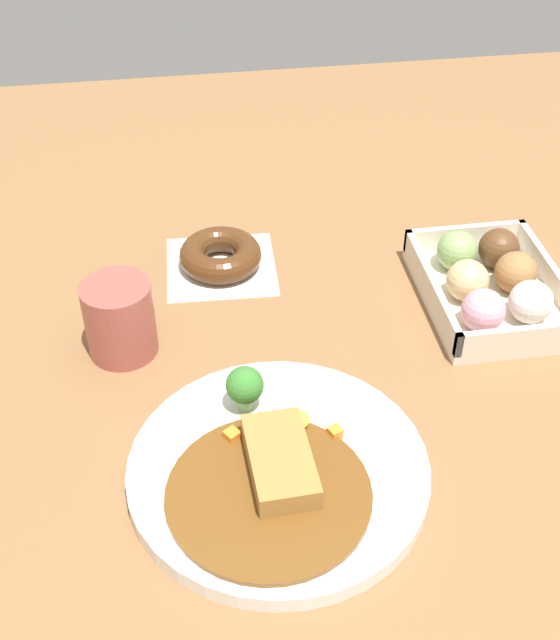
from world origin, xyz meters
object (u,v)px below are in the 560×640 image
curry_plate (277,469)px  coffee_mug (120,319)px  donut_box (491,283)px  chocolate_ring_donut (220,256)px

curry_plate → coffee_mug: size_ratio=3.22×
curry_plate → donut_box: 0.37m
donut_box → chocolate_ring_donut: size_ratio=1.47×
donut_box → chocolate_ring_donut: donut_box is taller
donut_box → chocolate_ring_donut: 0.33m
coffee_mug → donut_box: bearing=92.8°
curry_plate → chocolate_ring_donut: bearing=-177.0°
chocolate_ring_donut → coffee_mug: 0.19m
donut_box → curry_plate: bearing=-51.8°
chocolate_ring_donut → curry_plate: bearing=3.0°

